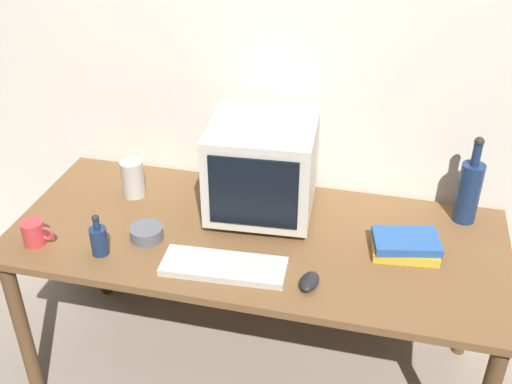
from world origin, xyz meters
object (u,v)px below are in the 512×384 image
Objects in this scene: book_stack at (405,245)px; metal_canister at (133,178)px; mug at (34,233)px; keyboard at (224,267)px; cd_spindle at (147,233)px; computer_mouse at (309,282)px; bottle_tall at (469,190)px; bottle_short at (99,239)px; crt_monitor at (262,168)px.

metal_canister is at bearing 173.15° from book_stack.
book_stack is 2.08× the size of mug.
cd_spindle is at bearing 157.88° from keyboard.
mug is at bearing -168.52° from book_stack.
computer_mouse is 0.40× the size of book_stack.
computer_mouse is 0.99m from mug.
metal_canister reaches higher than book_stack.
cd_spindle is (-1.11, -0.39, -0.11)m from bottle_tall.
metal_canister is (-0.04, 0.39, 0.02)m from bottle_short.
keyboard is (-0.04, -0.37, -0.18)m from crt_monitor.
cd_spindle is (-0.61, 0.12, 0.00)m from computer_mouse.
computer_mouse is at bearing 0.04° from mug.
bottle_short is 1.33× the size of mug.
bottle_short is 0.64× the size of book_stack.
book_stack reaches higher than cd_spindle.
bottle_short is 1.33× the size of cd_spindle.
bottle_tall is at bearing 51.27° from book_stack.
crt_monitor is 2.74× the size of metal_canister.
bottle_short reaches higher than keyboard.
computer_mouse is 0.73m from bottle_tall.
mug is at bearing -152.00° from crt_monitor.
computer_mouse is 0.63m from cd_spindle.
bottle_tall is (0.75, 0.13, -0.06)m from crt_monitor.
crt_monitor is 0.58m from book_stack.
keyboard is 2.80× the size of metal_canister.
book_stack is at bearing -6.85° from metal_canister.
crt_monitor is at bearing 36.28° from cd_spindle.
computer_mouse is 0.29× the size of bottle_tall.
bottle_tall is 1.39× the size of book_stack.
bottle_tall is 2.17× the size of bottle_short.
cd_spindle is at bearing 45.23° from bottle_short.
bottle_short is 1.07× the size of metal_canister.
mug is (-0.25, -0.00, -0.01)m from bottle_short.
book_stack is (-0.21, -0.26, -0.10)m from bottle_tall.
bottle_tall reaches higher than computer_mouse.
bottle_short is at bearing -134.77° from cd_spindle.
bottle_tall reaches higher than cd_spindle.
computer_mouse is 0.74m from bottle_short.
metal_canister is at bearing 61.54° from mug.
bottle_short is (-0.44, -0.02, 0.05)m from keyboard.
bottle_short is (-1.24, -0.52, -0.07)m from bottle_tall.
crt_monitor reaches higher than keyboard.
crt_monitor is at bearing 166.35° from book_stack.
mug is at bearing 177.77° from keyboard.
bottle_short is 0.25m from mug.
computer_mouse reaches higher than keyboard.
crt_monitor is 0.48m from cd_spindle.
crt_monitor is 1.19× the size of bottle_tall.
crt_monitor is 0.50m from computer_mouse.
book_stack is 2.08× the size of cd_spindle.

